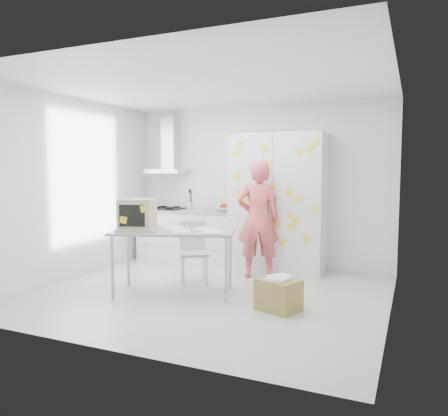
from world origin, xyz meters
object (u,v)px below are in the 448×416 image
at_px(person, 258,219).
at_px(cardboard_box, 279,294).
at_px(chair, 193,248).
at_px(desk, 150,222).

bearing_deg(person, cardboard_box, 94.91).
distance_m(person, chair, 1.07).
height_order(person, desk, person).
bearing_deg(chair, cardboard_box, -59.32).
height_order(desk, chair, desk).
relative_size(person, chair, 2.00).
bearing_deg(person, chair, 17.91).
relative_size(desk, cardboard_box, 3.13).
bearing_deg(cardboard_box, person, 118.06).
xyz_separation_m(desk, cardboard_box, (1.77, -0.05, -0.76)).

